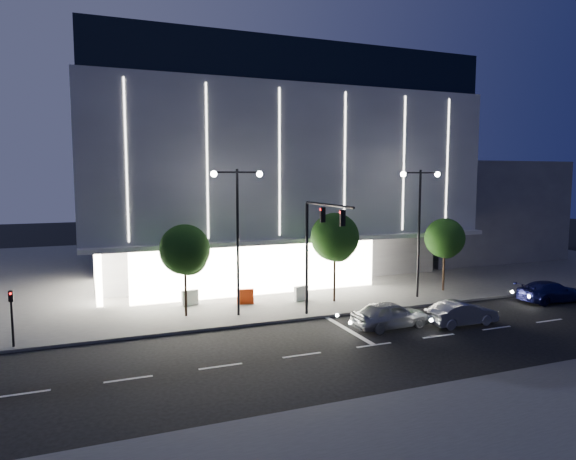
# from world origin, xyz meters

# --- Properties ---
(ground) EXTENTS (160.00, 160.00, 0.00)m
(ground) POSITION_xyz_m (0.00, 0.00, 0.00)
(ground) COLOR black
(ground) RESTS_ON ground
(sidewalk_museum) EXTENTS (70.00, 40.00, 0.15)m
(sidewalk_museum) POSITION_xyz_m (5.00, 24.00, 0.07)
(sidewalk_museum) COLOR #474747
(sidewalk_museum) RESTS_ON ground
(museum) EXTENTS (30.00, 25.80, 18.00)m
(museum) POSITION_xyz_m (2.98, 22.31, 9.27)
(museum) COLOR #4C4C51
(museum) RESTS_ON ground
(annex_building) EXTENTS (16.00, 20.00, 10.00)m
(annex_building) POSITION_xyz_m (26.00, 24.00, 5.00)
(annex_building) COLOR #4C4C51
(annex_building) RESTS_ON ground
(traffic_mast) EXTENTS (0.33, 5.89, 7.07)m
(traffic_mast) POSITION_xyz_m (1.00, 3.34, 5.03)
(traffic_mast) COLOR black
(traffic_mast) RESTS_ON ground
(street_lamp_west) EXTENTS (3.16, 0.36, 9.00)m
(street_lamp_west) POSITION_xyz_m (-3.00, 6.00, 5.96)
(street_lamp_west) COLOR black
(street_lamp_west) RESTS_ON ground
(street_lamp_east) EXTENTS (3.16, 0.36, 9.00)m
(street_lamp_east) POSITION_xyz_m (10.00, 6.00, 5.96)
(street_lamp_east) COLOR black
(street_lamp_east) RESTS_ON ground
(ped_signal_far) EXTENTS (0.22, 0.24, 3.00)m
(ped_signal_far) POSITION_xyz_m (-15.00, 4.50, 1.89)
(ped_signal_far) COLOR black
(ped_signal_far) RESTS_ON ground
(tree_left) EXTENTS (3.02, 3.02, 5.72)m
(tree_left) POSITION_xyz_m (-5.97, 7.02, 4.03)
(tree_left) COLOR black
(tree_left) RESTS_ON ground
(tree_mid) EXTENTS (3.25, 3.25, 6.15)m
(tree_mid) POSITION_xyz_m (4.03, 7.02, 4.33)
(tree_mid) COLOR black
(tree_mid) RESTS_ON ground
(tree_right) EXTENTS (2.91, 2.91, 5.51)m
(tree_right) POSITION_xyz_m (13.03, 7.02, 3.88)
(tree_right) COLOR black
(tree_right) RESTS_ON ground
(car_lead) EXTENTS (4.59, 2.00, 1.54)m
(car_lead) POSITION_xyz_m (4.39, 0.78, 0.77)
(car_lead) COLOR #94979B
(car_lead) RESTS_ON ground
(car_second) EXTENTS (4.22, 1.49, 1.39)m
(car_second) POSITION_xyz_m (8.56, -0.27, 0.69)
(car_second) COLOR #94969B
(car_second) RESTS_ON ground
(car_third) EXTENTS (4.99, 2.24, 1.42)m
(car_third) POSITION_xyz_m (17.97, 1.93, 0.71)
(car_third) COLOR #15164F
(car_third) RESTS_ON ground
(barrier_b) EXTENTS (1.12, 0.41, 1.00)m
(barrier_b) POSITION_xyz_m (-5.28, 9.53, 0.65)
(barrier_b) COLOR silver
(barrier_b) RESTS_ON sidewalk_museum
(barrier_c) EXTENTS (1.13, 0.43, 1.00)m
(barrier_c) POSITION_xyz_m (-1.82, 8.47, 0.65)
(barrier_c) COLOR #FF3E0E
(barrier_c) RESTS_ON sidewalk_museum
(barrier_d) EXTENTS (1.12, 0.57, 1.00)m
(barrier_d) POSITION_xyz_m (2.00, 8.01, 0.65)
(barrier_d) COLOR white
(barrier_d) RESTS_ON sidewalk_museum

